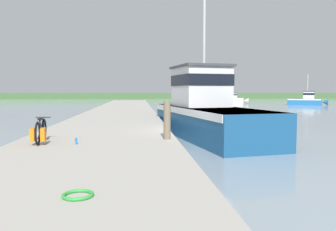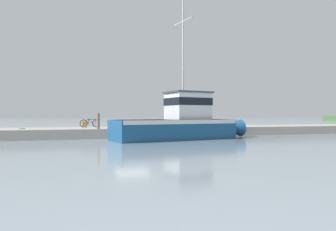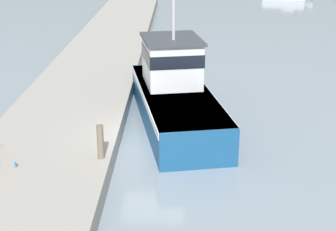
{
  "view_description": "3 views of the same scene",
  "coord_description": "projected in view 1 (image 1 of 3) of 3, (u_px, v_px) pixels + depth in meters",
  "views": [
    {
      "loc": [
        -2.59,
        -12.72,
        2.32
      ],
      "look_at": [
        -1.28,
        1.26,
        1.24
      ],
      "focal_mm": 35.0,
      "sensor_mm": 36.0,
      "label": 1
    },
    {
      "loc": [
        23.97,
        -5.14,
        1.85
      ],
      "look_at": [
        -0.2,
        2.89,
        1.79
      ],
      "focal_mm": 35.0,
      "sensor_mm": 36.0,
      "label": 2
    },
    {
      "loc": [
        0.96,
        -18.34,
        8.3
      ],
      "look_at": [
        0.6,
        0.84,
        1.17
      ],
      "focal_mm": 55.0,
      "sensor_mm": 36.0,
      "label": 3
    }
  ],
  "objects": [
    {
      "name": "ground_plane",
      "position": [
        203.0,
        149.0,
        13.05
      ],
      "size": [
        320.0,
        320.0,
        0.0
      ],
      "primitive_type": "plane",
      "color": "#84939E"
    },
    {
      "name": "dock_pier",
      "position": [
        105.0,
        141.0,
        12.66
      ],
      "size": [
        5.09,
        80.0,
        0.75
      ],
      "primitive_type": "cube",
      "color": "#A39E93",
      "rests_on": "ground_plane"
    },
    {
      "name": "far_shoreline",
      "position": [
        253.0,
        96.0,
        92.73
      ],
      "size": [
        180.0,
        5.0,
        1.59
      ],
      "primitive_type": "cube",
      "color": "#426638",
      "rests_on": "ground_plane"
    },
    {
      "name": "fishing_boat_main",
      "position": [
        205.0,
        110.0,
        16.59
      ],
      "size": [
        4.6,
        11.35,
        10.71
      ],
      "rotation": [
        0.0,
        0.0,
        0.18
      ],
      "color": "navy",
      "rests_on": "ground_plane"
    },
    {
      "name": "boat_red_outer",
      "position": [
        231.0,
        99.0,
        58.13
      ],
      "size": [
        5.92,
        3.37,
        1.95
      ],
      "rotation": [
        0.0,
        0.0,
        -1.93
      ],
      "color": "silver",
      "rests_on": "ground_plane"
    },
    {
      "name": "boat_orange_near",
      "position": [
        307.0,
        100.0,
        51.45
      ],
      "size": [
        5.63,
        4.17,
        4.83
      ],
      "rotation": [
        0.0,
        0.0,
        -2.13
      ],
      "color": "#236BB2",
      "rests_on": "ground_plane"
    },
    {
      "name": "bicycle_touring",
      "position": [
        40.0,
        132.0,
        9.72
      ],
      "size": [
        0.54,
        1.74,
        0.74
      ],
      "rotation": [
        0.0,
        0.0,
        0.11
      ],
      "color": "black",
      "rests_on": "dock_pier"
    },
    {
      "name": "mooring_post",
      "position": [
        167.0,
        120.0,
        10.51
      ],
      "size": [
        0.23,
        0.23,
        1.22
      ],
      "primitive_type": "cylinder",
      "color": "#756651",
      "rests_on": "dock_pier"
    },
    {
      "name": "hose_coil",
      "position": [
        78.0,
        195.0,
        4.84
      ],
      "size": [
        0.47,
        0.47,
        0.05
      ],
      "primitive_type": "torus",
      "color": "green",
      "rests_on": "dock_pier"
    },
    {
      "name": "water_bottle_on_curb",
      "position": [
        76.0,
        141.0,
        9.55
      ],
      "size": [
        0.06,
        0.06,
        0.19
      ],
      "primitive_type": "cylinder",
      "color": "blue",
      "rests_on": "dock_pier"
    }
  ]
}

